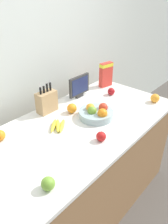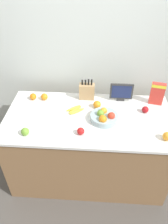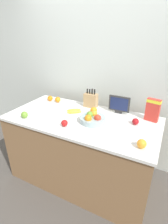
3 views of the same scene
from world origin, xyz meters
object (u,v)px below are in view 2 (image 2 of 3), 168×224
Objects in this scene: apple_middle at (145,110)px; orange_near_bowl at (33,97)px; knife_block at (87,91)px; apple_by_knife_block at (81,131)px; orange_by_cereal at (97,105)px; banana_bunch at (75,110)px; cereal_box at (157,93)px; orange_front_right at (44,97)px; small_monitor at (121,92)px; fruit_bowl at (104,117)px; orange_mid_right at (167,136)px; apple_rear at (25,132)px.

apple_middle is 1.31m from orange_near_bowl.
knife_block is 0.63m from apple_by_knife_block.
apple_by_knife_block is 0.47m from orange_by_cereal.
orange_near_bowl is (-0.52, 0.19, 0.02)m from banana_bunch.
cereal_box is (0.80, -0.05, 0.05)m from knife_block.
orange_front_right is (0.13, 0.00, 0.00)m from orange_near_bowl.
fruit_bowl is (-0.20, -0.37, -0.08)m from small_monitor.
apple_middle is (0.68, 0.39, 0.00)m from apple_by_knife_block.
orange_near_bowl is at bearing 158.17° from orange_mid_right.
apple_by_knife_block is (0.09, -0.36, 0.02)m from banana_bunch.
apple_rear is at bearing -146.26° from small_monitor.
orange_by_cereal reaches higher than orange_mid_right.
small_monitor is at bearing 62.22° from fruit_bowl.
fruit_bowl is at bearing -139.14° from cereal_box.
orange_front_right is at bearing 171.77° from apple_middle.
orange_mid_right reaches higher than apple_rear.
orange_by_cereal reaches higher than orange_front_right.
orange_by_cereal is (0.13, -0.18, -0.05)m from knife_block.
cereal_box reaches higher than fruit_bowl.
orange_mid_right is (0.80, -0.64, -0.06)m from knife_block.
knife_block is 0.23m from orange_by_cereal.
fruit_bowl is 3.36× the size of orange_by_cereal.
fruit_bowl is 0.32m from apple_by_knife_block.
orange_by_cereal reaches higher than apple_by_knife_block.
orange_front_right is at bearing 153.39° from banana_bunch.
orange_near_bowl is 0.13m from orange_front_right.
orange_mid_right reaches higher than orange_front_right.
cereal_box is 1.29× the size of banana_bunch.
small_monitor is at bearing 33.74° from apple_rear.
apple_by_knife_block is 0.92× the size of apple_rear.
cereal_box is 1.01m from apple_by_knife_block.
apple_by_knife_block is (-0.83, -0.57, -0.11)m from cereal_box.
orange_front_right is (-0.50, -0.06, -0.06)m from knife_block.
orange_mid_right reaches higher than banana_bunch.
orange_front_right is 0.93× the size of orange_by_cereal.
orange_near_bowl is at bearing 172.79° from apple_middle.
apple_rear is at bearing -83.06° from orange_near_bowl.
knife_block is 0.45m from fruit_bowl.
knife_block is at bearing 6.10° from orange_near_bowl.
apple_by_knife_block is at bearing -92.36° from knife_block.
apple_by_knife_block reaches higher than banana_bunch.
small_monitor is 1.17m from apple_rear.
apple_by_knife_block is at bearing -49.46° from orange_front_right.
apple_by_knife_block is 0.79m from apple_middle.
orange_near_bowl is (-1.04, -0.05, -0.08)m from small_monitor.
fruit_bowl is 3.94× the size of apple_middle.
orange_near_bowl is 0.77m from orange_by_cereal.
orange_front_right is (-0.71, 0.33, -0.00)m from fruit_bowl.
orange_by_cereal reaches higher than apple_middle.
knife_block reaches higher than orange_mid_right.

